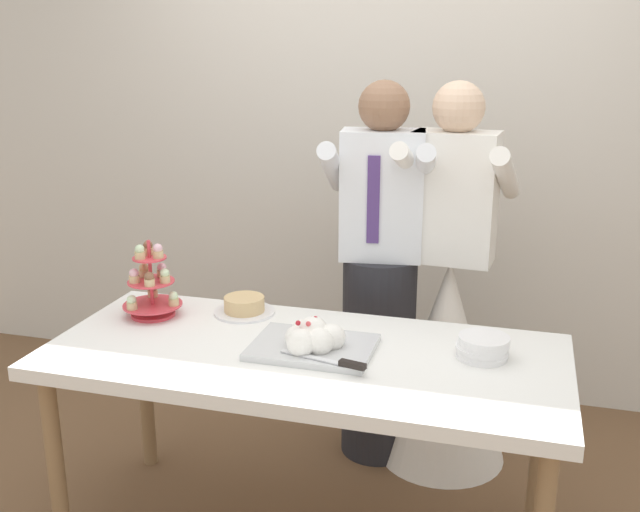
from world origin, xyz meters
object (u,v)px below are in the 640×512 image
(cupcake_stand, at_px, (151,286))
(main_cake_tray, at_px, (313,340))
(plate_stack, at_px, (483,347))
(person_bride, at_px, (447,335))
(dessert_table, at_px, (304,370))
(round_cake, at_px, (244,306))
(person_groom, at_px, (379,296))

(cupcake_stand, height_order, main_cake_tray, cupcake_stand)
(main_cake_tray, distance_m, plate_stack, 0.58)
(main_cake_tray, height_order, person_bride, person_bride)
(dessert_table, relative_size, cupcake_stand, 5.90)
(person_bride, bearing_deg, round_cake, -148.41)
(person_bride, bearing_deg, main_cake_tray, -117.50)
(person_bride, bearing_deg, dessert_table, -119.42)
(main_cake_tray, bearing_deg, person_groom, 82.61)
(cupcake_stand, relative_size, plate_stack, 1.70)
(main_cake_tray, xyz_separation_m, plate_stack, (0.57, 0.11, -0.00))
(main_cake_tray, relative_size, plate_stack, 2.41)
(person_groom, xyz_separation_m, person_bride, (0.29, 0.03, -0.16))
(main_cake_tray, bearing_deg, round_cake, 142.36)
(dessert_table, relative_size, plate_stack, 10.02)
(main_cake_tray, relative_size, round_cake, 1.80)
(dessert_table, distance_m, round_cake, 0.45)
(dessert_table, bearing_deg, plate_stack, 10.16)
(dessert_table, relative_size, person_bride, 1.08)
(cupcake_stand, xyz_separation_m, round_cake, (0.33, 0.12, -0.09))
(cupcake_stand, bearing_deg, person_groom, 34.78)
(plate_stack, xyz_separation_m, person_groom, (-0.48, 0.60, -0.07))
(round_cake, bearing_deg, main_cake_tray, -37.64)
(plate_stack, bearing_deg, dessert_table, -169.84)
(cupcake_stand, height_order, person_groom, person_groom)
(dessert_table, relative_size, person_groom, 1.08)
(plate_stack, relative_size, person_bride, 0.11)
(dessert_table, distance_m, main_cake_tray, 0.12)
(cupcake_stand, height_order, plate_stack, cupcake_stand)
(cupcake_stand, height_order, person_bride, person_bride)
(main_cake_tray, height_order, person_groom, person_groom)
(person_groom, bearing_deg, plate_stack, -51.69)
(plate_stack, distance_m, person_groom, 0.77)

